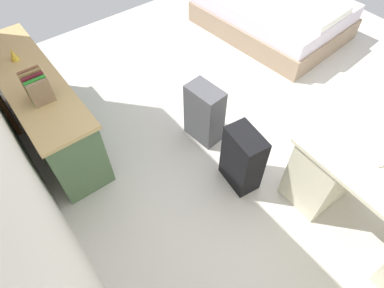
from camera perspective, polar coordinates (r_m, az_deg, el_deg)
The scene contains 9 objects.
ground_plane at distance 3.64m, azimuth 12.16°, elevation 3.56°, with size 5.87×5.87×0.00m, color beige.
desk at distance 2.91m, azimuth 29.98°, elevation -9.60°, with size 1.46×0.71×0.74m.
credenza at distance 3.48m, azimuth -24.45°, elevation 5.70°, with size 1.80×0.48×0.77m.
bed at distance 4.98m, azimuth 13.96°, elevation 21.21°, with size 2.01×1.55×0.58m.
suitcase_black at distance 2.90m, azimuth 8.77°, elevation -2.64°, with size 0.36×0.22×0.63m, color black.
suitcase_spare_grey at distance 3.22m, azimuth 2.14°, elevation 5.27°, with size 0.36×0.22×0.63m, color #4C4C51.
computer_mouse at distance 2.66m, azimuth 30.11°, elevation -2.78°, with size 0.06×0.10×0.03m, color white.
book_row at distance 2.91m, azimuth -25.35°, elevation 8.90°, with size 0.19×0.17×0.24m.
figurine_small at distance 3.47m, azimuth -28.71°, elevation 13.49°, with size 0.08×0.08×0.11m, color gold.
Camera 1 is at (-1.43, 2.07, 2.63)m, focal length 30.61 mm.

